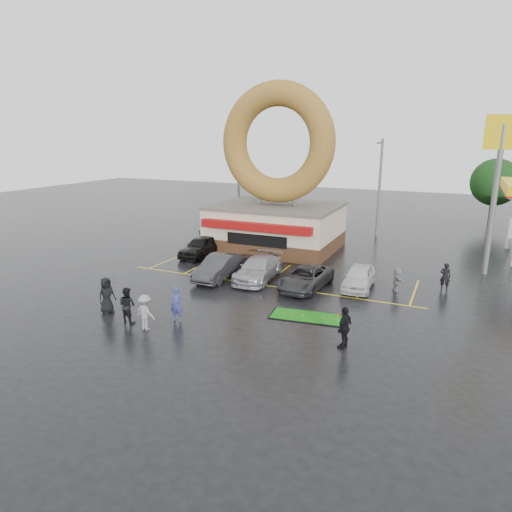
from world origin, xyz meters
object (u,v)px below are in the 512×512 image
at_px(streetlight_left, 238,181).
at_px(car_black, 201,246).
at_px(donut_shop, 276,196).
at_px(shell_sign, 499,166).
at_px(car_dgrey, 219,267).
at_px(person_blue, 177,304).
at_px(person_cameraman, 345,327).
at_px(putting_green, 308,317).
at_px(car_silver, 258,269).
at_px(car_white, 359,277).
at_px(dumpster, 212,239).
at_px(car_grey, 306,278).
at_px(streetlight_mid, 379,186).

distance_m(streetlight_left, car_black, 12.84).
height_order(donut_shop, shell_sign, donut_shop).
height_order(shell_sign, streetlight_left, shell_sign).
distance_m(car_dgrey, person_blue, 7.48).
xyz_separation_m(person_cameraman, putting_green, (-2.60, 2.72, -0.95)).
xyz_separation_m(car_black, car_silver, (6.62, -3.66, -0.03)).
distance_m(car_silver, car_white, 6.53).
bearing_deg(putting_green, car_dgrey, 151.82).
xyz_separation_m(car_white, dumpster, (-13.88, 5.85, -0.07)).
distance_m(car_black, dumpster, 3.28).
bearing_deg(person_cameraman, streetlight_left, -130.47).
xyz_separation_m(car_black, car_dgrey, (4.14, -4.50, -0.01)).
xyz_separation_m(car_black, putting_green, (11.67, -8.53, -0.76)).
relative_size(car_dgrey, person_blue, 2.57).
bearing_deg(car_white, shell_sign, 40.14).
xyz_separation_m(donut_shop, car_black, (-4.38, -4.97, -3.67)).
bearing_deg(dumpster, person_blue, -59.60).
bearing_deg(car_black, shell_sign, 11.12).
distance_m(donut_shop, streetlight_left, 9.87).
relative_size(person_cameraman, dumpster, 1.10).
relative_size(donut_shop, car_black, 2.90).
bearing_deg(car_black, car_silver, -28.91).
bearing_deg(donut_shop, car_dgrey, -91.45).
relative_size(car_grey, person_blue, 2.65).
bearing_deg(car_dgrey, shell_sign, 27.84).
bearing_deg(car_black, streetlight_left, 102.42).
bearing_deg(car_dgrey, person_cameraman, -33.49).
relative_size(person_blue, person_cameraman, 0.94).
distance_m(car_dgrey, car_white, 9.12).
bearing_deg(car_white, streetlight_left, 134.81).
relative_size(car_white, person_cameraman, 2.15).
xyz_separation_m(shell_sign, car_grey, (-10.34, -8.01, -6.70)).
bearing_deg(putting_green, dumpster, 136.82).
height_order(streetlight_left, car_black, streetlight_left).
relative_size(streetlight_mid, putting_green, 2.18).
xyz_separation_m(donut_shop, person_blue, (1.32, -16.79, -3.54)).
distance_m(car_black, car_white, 13.35).
height_order(car_white, person_blue, person_blue).
relative_size(car_dgrey, car_silver, 0.91).
xyz_separation_m(car_white, person_cameraman, (1.19, -8.58, 0.26)).
bearing_deg(putting_green, streetlight_mid, 90.77).
bearing_deg(streetlight_mid, dumpster, -141.35).
bearing_deg(person_blue, car_white, 40.83).
distance_m(car_black, person_cameraman, 18.17).
distance_m(donut_shop, car_grey, 11.27).
bearing_deg(shell_sign, streetlight_mid, 135.27).
relative_size(car_silver, person_blue, 2.82).
bearing_deg(streetlight_left, person_cameraman, -53.92).
bearing_deg(car_dgrey, donut_shop, 88.76).
bearing_deg(streetlight_left, dumpster, -78.28).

